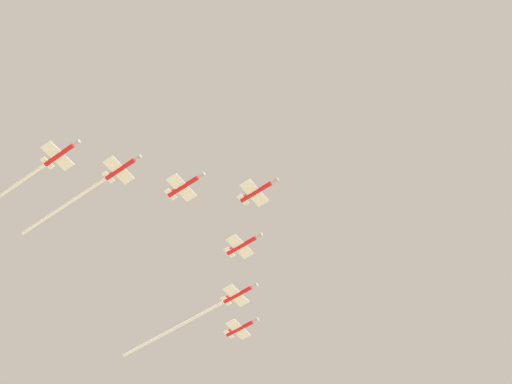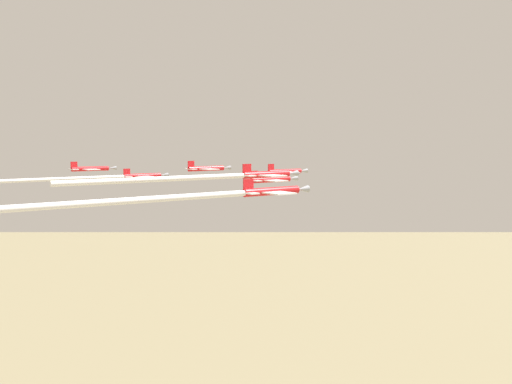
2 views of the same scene
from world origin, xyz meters
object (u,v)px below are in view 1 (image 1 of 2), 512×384
jet_lead (257,192)px  jet_port_outer (202,314)px  jet_center_rear (240,328)px  jet_starboard_outer (93,187)px  jet_port_inner (242,245)px  jet_starboard_inner (184,186)px  jet_port_trail (16,185)px

jet_lead → jet_port_outer: (47.80, 9.80, -1.47)m
jet_center_rear → jet_starboard_outer: bearing=-1.1°
jet_port_inner → jet_starboard_inner: bearing=0.0°
jet_port_outer → jet_port_trail: (-39.79, 56.24, 1.32)m
jet_starboard_inner → jet_starboard_outer: 25.97m
jet_starboard_inner → jet_port_trail: bearing=-54.2°
jet_port_inner → jet_center_rear: jet_port_inner is taller
jet_lead → jet_starboard_inner: bearing=-47.9°
jet_port_inner → jet_lead: bearing=47.9°
jet_starboard_outer → jet_lead: bearing=126.2°
jet_lead → jet_starboard_outer: (6.72, 45.43, 1.46)m
jet_center_rear → jet_port_trail: (-46.08, 69.17, -0.30)m
jet_port_inner → jet_starboard_outer: jet_starboard_outer is taller
jet_starboard_inner → jet_starboard_outer: bearing=-58.4°
jet_port_inner → jet_center_rear: (33.90, -4.28, -0.53)m
jet_center_rear → jet_starboard_inner: bearing=20.9°
jet_port_inner → jet_starboard_inner: (-19.31, 19.06, -1.36)m
jet_lead → jet_center_rear: 54.18m
jet_port_outer → jet_starboard_inner: bearing=32.1°
jet_port_inner → jet_port_outer: jet_port_inner is taller
jet_starboard_outer → jet_center_rear: size_ratio=3.10×
jet_lead → jet_port_outer: bearing=-123.8°
jet_lead → jet_starboard_outer: bearing=-53.8°
jet_port_inner → jet_starboard_outer: 46.29m
jet_port_inner → jet_center_rear: 34.17m
jet_starboard_outer → jet_port_outer: bearing=-176.3°
jet_port_outer → jet_starboard_outer: jet_starboard_outer is taller
jet_port_inner → jet_port_trail: 66.03m
jet_lead → jet_port_outer: jet_lead is taller
jet_starboard_inner → jet_center_rear: jet_center_rear is taller
jet_port_trail → jet_starboard_inner: bearing=125.8°
jet_port_inner → jet_port_trail: jet_port_inner is taller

